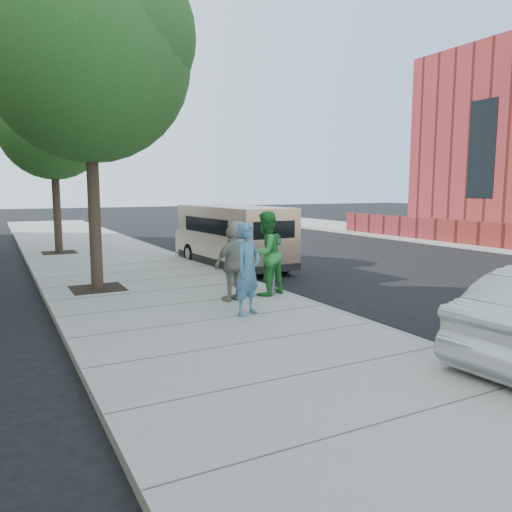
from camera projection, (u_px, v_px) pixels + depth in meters
name	position (u px, v px, depth m)	size (l,w,h in m)	color
ground	(228.00, 305.00, 10.80)	(120.00, 120.00, 0.00)	black
sidewalk	(184.00, 307.00, 10.33)	(5.00, 60.00, 0.15)	gray
curb_face	(285.00, 295.00, 11.45)	(0.12, 60.00, 0.16)	gray
tree_near	(89.00, 51.00, 11.12)	(4.62, 4.60, 7.53)	black
tree_far	(54.00, 122.00, 17.87)	(3.92, 3.80, 6.49)	black
parking_meter	(274.00, 252.00, 10.93)	(0.29, 0.16, 1.33)	gray
van	(232.00, 235.00, 15.84)	(2.02, 5.36, 1.95)	#CBAE92
person_officer	(248.00, 269.00, 9.28)	(0.63, 0.41, 1.73)	teal
person_green_shirt	(266.00, 253.00, 11.01)	(0.90, 0.70, 1.86)	#2E8E37
person_gray_shirt	(239.00, 253.00, 12.16)	(0.77, 0.50, 1.57)	gray
person_striped_polo	(233.00, 264.00, 10.44)	(0.92, 0.38, 1.56)	gray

